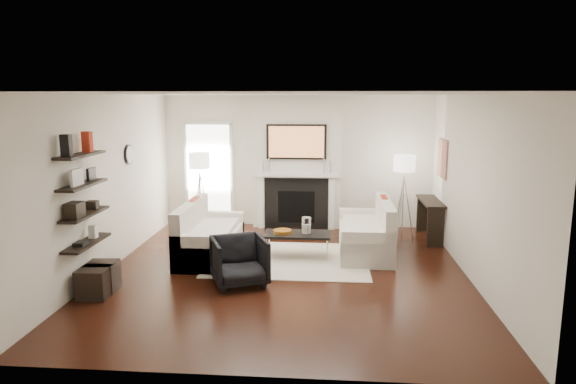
# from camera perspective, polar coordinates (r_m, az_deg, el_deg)

# --- Properties ---
(room_envelope) EXTENTS (6.00, 6.00, 6.00)m
(room_envelope) POSITION_cam_1_polar(r_m,az_deg,el_deg) (7.63, -0.36, 0.66)
(room_envelope) COLOR black
(room_envelope) RESTS_ON ground
(chimney_breast) EXTENTS (1.80, 0.25, 2.70)m
(chimney_breast) POSITION_cam_1_polar(r_m,az_deg,el_deg) (10.47, 0.99, 3.32)
(chimney_breast) COLOR silver
(chimney_breast) RESTS_ON floor
(fireplace_surround) EXTENTS (1.30, 0.02, 1.04)m
(fireplace_surround) POSITION_cam_1_polar(r_m,az_deg,el_deg) (10.47, 0.93, -1.28)
(fireplace_surround) COLOR black
(fireplace_surround) RESTS_ON floor
(firebox) EXTENTS (0.75, 0.02, 0.65)m
(firebox) POSITION_cam_1_polar(r_m,az_deg,el_deg) (10.48, 0.93, -1.66)
(firebox) COLOR black
(firebox) RESTS_ON floor
(mantel_pilaster_l) EXTENTS (0.12, 0.08, 1.10)m
(mantel_pilaster_l) POSITION_cam_1_polar(r_m,az_deg,el_deg) (10.51, -3.00, -1.09)
(mantel_pilaster_l) COLOR white
(mantel_pilaster_l) RESTS_ON floor
(mantel_pilaster_r) EXTENTS (0.12, 0.08, 1.10)m
(mantel_pilaster_r) POSITION_cam_1_polar(r_m,az_deg,el_deg) (10.42, 4.88, -1.21)
(mantel_pilaster_r) COLOR white
(mantel_pilaster_r) RESTS_ON floor
(mantel_shelf) EXTENTS (1.70, 0.18, 0.07)m
(mantel_shelf) POSITION_cam_1_polar(r_m,az_deg,el_deg) (10.32, 0.92, 1.93)
(mantel_shelf) COLOR white
(mantel_shelf) RESTS_ON chimney_breast
(tv_body) EXTENTS (1.20, 0.06, 0.70)m
(tv_body) POSITION_cam_1_polar(r_m,az_deg,el_deg) (10.27, 0.94, 5.60)
(tv_body) COLOR black
(tv_body) RESTS_ON chimney_breast
(tv_screen) EXTENTS (1.10, 0.00, 0.62)m
(tv_screen) POSITION_cam_1_polar(r_m,az_deg,el_deg) (10.24, 0.93, 5.58)
(tv_screen) COLOR #BF723F
(tv_screen) RESTS_ON tv_body
(candlestick_l_tall) EXTENTS (0.04, 0.04, 0.30)m
(candlestick_l_tall) POSITION_cam_1_polar(r_m,az_deg,el_deg) (10.35, -2.11, 2.99)
(candlestick_l_tall) COLOR silver
(candlestick_l_tall) RESTS_ON mantel_shelf
(candlestick_l_short) EXTENTS (0.04, 0.04, 0.24)m
(candlestick_l_short) POSITION_cam_1_polar(r_m,az_deg,el_deg) (10.37, -2.83, 2.83)
(candlestick_l_short) COLOR silver
(candlestick_l_short) RESTS_ON mantel_shelf
(candlestick_r_tall) EXTENTS (0.04, 0.04, 0.30)m
(candlestick_r_tall) POSITION_cam_1_polar(r_m,az_deg,el_deg) (10.28, 3.99, 2.92)
(candlestick_r_tall) COLOR silver
(candlestick_r_tall) RESTS_ON mantel_shelf
(candlestick_r_short) EXTENTS (0.04, 0.04, 0.24)m
(candlestick_r_short) POSITION_cam_1_polar(r_m,az_deg,el_deg) (10.29, 4.71, 2.74)
(candlestick_r_short) COLOR silver
(candlestick_r_short) RESTS_ON mantel_shelf
(hallway_panel) EXTENTS (0.90, 0.02, 2.10)m
(hallway_panel) POSITION_cam_1_polar(r_m,az_deg,el_deg) (10.89, -8.75, 1.88)
(hallway_panel) COLOR white
(hallway_panel) RESTS_ON floor
(door_trim_l) EXTENTS (0.06, 0.06, 2.16)m
(door_trim_l) POSITION_cam_1_polar(r_m,az_deg,el_deg) (10.99, -11.21, 1.88)
(door_trim_l) COLOR white
(door_trim_l) RESTS_ON floor
(door_trim_r) EXTENTS (0.06, 0.06, 2.16)m
(door_trim_r) POSITION_cam_1_polar(r_m,az_deg,el_deg) (10.77, -6.29, 1.85)
(door_trim_r) COLOR white
(door_trim_r) RESTS_ON floor
(door_trim_top) EXTENTS (1.02, 0.06, 0.06)m
(door_trim_top) POSITION_cam_1_polar(r_m,az_deg,el_deg) (10.76, -8.93, 7.56)
(door_trim_top) COLOR white
(door_trim_top) RESTS_ON wall_back
(rug) EXTENTS (2.60, 2.00, 0.01)m
(rug) POSITION_cam_1_polar(r_m,az_deg,el_deg) (8.57, 0.06, -7.51)
(rug) COLOR beige
(rug) RESTS_ON floor
(loveseat_left_base) EXTENTS (0.85, 1.80, 0.42)m
(loveseat_left_base) POSITION_cam_1_polar(r_m,az_deg,el_deg) (8.75, -8.58, -5.84)
(loveseat_left_base) COLOR beige
(loveseat_left_base) RESTS_ON floor
(loveseat_left_back) EXTENTS (0.18, 1.80, 0.80)m
(loveseat_left_back) POSITION_cam_1_polar(r_m,az_deg,el_deg) (8.75, -10.78, -3.77)
(loveseat_left_back) COLOR beige
(loveseat_left_back) RESTS_ON floor
(loveseat_left_arm_n) EXTENTS (0.85, 0.18, 0.60)m
(loveseat_left_arm_n) POSITION_cam_1_polar(r_m,az_deg,el_deg) (7.97, -9.92, -6.83)
(loveseat_left_arm_n) COLOR beige
(loveseat_left_arm_n) RESTS_ON floor
(loveseat_left_arm_s) EXTENTS (0.85, 0.18, 0.60)m
(loveseat_left_arm_s) POSITION_cam_1_polar(r_m,az_deg,el_deg) (9.49, -7.49, -3.97)
(loveseat_left_arm_s) COLOR beige
(loveseat_left_arm_s) RESTS_ON floor
(loveseat_left_cushion) EXTENTS (0.63, 1.44, 0.10)m
(loveseat_left_cushion) POSITION_cam_1_polar(r_m,az_deg,el_deg) (8.67, -8.31, -4.21)
(loveseat_left_cushion) COLOR beige
(loveseat_left_cushion) RESTS_ON loveseat_left_base
(pillow_left_orange) EXTENTS (0.10, 0.42, 0.42)m
(pillow_left_orange) POSITION_cam_1_polar(r_m,az_deg,el_deg) (8.99, -10.32, -2.04)
(pillow_left_orange) COLOR #A52914
(pillow_left_orange) RESTS_ON loveseat_left_cushion
(pillow_left_charcoal) EXTENTS (0.10, 0.40, 0.40)m
(pillow_left_charcoal) POSITION_cam_1_polar(r_m,az_deg,el_deg) (8.43, -11.36, -2.98)
(pillow_left_charcoal) COLOR black
(pillow_left_charcoal) RESTS_ON loveseat_left_cushion
(loveseat_right_base) EXTENTS (0.85, 1.80, 0.42)m
(loveseat_right_base) POSITION_cam_1_polar(r_m,az_deg,el_deg) (8.99, 8.53, -5.41)
(loveseat_right_base) COLOR beige
(loveseat_right_base) RESTS_ON floor
(loveseat_right_back) EXTENTS (0.18, 1.80, 0.80)m
(loveseat_right_back) POSITION_cam_1_polar(r_m,az_deg,el_deg) (8.94, 10.73, -3.47)
(loveseat_right_back) COLOR beige
(loveseat_right_back) RESTS_ON floor
(loveseat_right_arm_n) EXTENTS (0.85, 0.18, 0.60)m
(loveseat_right_arm_n) POSITION_cam_1_polar(r_m,az_deg,el_deg) (8.19, 8.92, -6.34)
(loveseat_right_arm_n) COLOR beige
(loveseat_right_arm_n) RESTS_ON floor
(loveseat_right_arm_s) EXTENTS (0.85, 0.18, 0.60)m
(loveseat_right_arm_s) POSITION_cam_1_polar(r_m,az_deg,el_deg) (9.75, 8.22, -3.60)
(loveseat_right_arm_s) COLOR beige
(loveseat_right_arm_s) RESTS_ON floor
(loveseat_right_cushion) EXTENTS (0.63, 1.44, 0.10)m
(loveseat_right_cushion) POSITION_cam_1_polar(r_m,az_deg,el_deg) (8.92, 8.25, -3.80)
(loveseat_right_cushion) COLOR beige
(loveseat_right_cushion) RESTS_ON loveseat_right_base
(pillow_right_orange) EXTENTS (0.10, 0.42, 0.42)m
(pillow_right_orange) POSITION_cam_1_polar(r_m,az_deg,el_deg) (9.18, 10.57, -1.79)
(pillow_right_orange) COLOR #A52914
(pillow_right_orange) RESTS_ON loveseat_right_cushion
(pillow_right_charcoal) EXTENTS (0.10, 0.40, 0.40)m
(pillow_right_charcoal) POSITION_cam_1_polar(r_m,az_deg,el_deg) (8.60, 10.98, -2.69)
(pillow_right_charcoal) COLOR black
(pillow_right_charcoal) RESTS_ON loveseat_right_cushion
(coffee_table) EXTENTS (1.10, 0.55, 0.04)m
(coffee_table) POSITION_cam_1_polar(r_m,az_deg,el_deg) (8.59, 1.04, -4.73)
(coffee_table) COLOR black
(coffee_table) RESTS_ON floor
(coffee_leg_nw) EXTENTS (0.02, 0.02, 0.38)m
(coffee_leg_nw) POSITION_cam_1_polar(r_m,az_deg,el_deg) (8.48, -2.45, -6.41)
(coffee_leg_nw) COLOR silver
(coffee_leg_nw) RESTS_ON floor
(coffee_leg_ne) EXTENTS (0.02, 0.02, 0.38)m
(coffee_leg_ne) POSITION_cam_1_polar(r_m,az_deg,el_deg) (8.42, 4.37, -6.55)
(coffee_leg_ne) COLOR silver
(coffee_leg_ne) RESTS_ON floor
(coffee_leg_sw) EXTENTS (0.02, 0.02, 0.38)m
(coffee_leg_sw) POSITION_cam_1_polar(r_m,az_deg,el_deg) (8.90, -2.10, -5.59)
(coffee_leg_sw) COLOR silver
(coffee_leg_sw) RESTS_ON floor
(coffee_leg_se) EXTENTS (0.02, 0.02, 0.38)m
(coffee_leg_se) POSITION_cam_1_polar(r_m,az_deg,el_deg) (8.84, 4.38, -5.72)
(coffee_leg_se) COLOR silver
(coffee_leg_se) RESTS_ON floor
(hurricane_glass) EXTENTS (0.15, 0.15, 0.27)m
(hurricane_glass) POSITION_cam_1_polar(r_m,az_deg,el_deg) (8.54, 2.05, -3.71)
(hurricane_glass) COLOR white
(hurricane_glass) RESTS_ON coffee_table
(hurricane_candle) EXTENTS (0.11, 0.11, 0.16)m
(hurricane_candle) POSITION_cam_1_polar(r_m,az_deg,el_deg) (8.56, 2.05, -4.13)
(hurricane_candle) COLOR white
(hurricane_candle) RESTS_ON coffee_table
(copper_bowl) EXTENTS (0.31, 0.31, 0.05)m
(copper_bowl) POSITION_cam_1_polar(r_m,az_deg,el_deg) (8.60, -0.62, -4.40)
(copper_bowl) COLOR orange
(copper_bowl) RESTS_ON coffee_table
(armchair) EXTENTS (0.94, 0.91, 0.75)m
(armchair) POSITION_cam_1_polar(r_m,az_deg,el_deg) (7.43, -5.41, -7.39)
(armchair) COLOR black
(armchair) RESTS_ON floor
(lamp_left_post) EXTENTS (0.02, 0.02, 1.20)m
(lamp_left_post) POSITION_cam_1_polar(r_m,az_deg,el_deg) (10.21, -9.68, -1.27)
(lamp_left_post) COLOR silver
(lamp_left_post) RESTS_ON floor
(lamp_left_shade) EXTENTS (0.40, 0.40, 0.30)m
(lamp_left_shade) POSITION_cam_1_polar(r_m,az_deg,el_deg) (10.08, -9.83, 3.47)
(lamp_left_shade) COLOR white
(lamp_left_shade) RESTS_ON lamp_left_post
(lamp_left_leg_a) EXTENTS (0.25, 0.02, 1.23)m
(lamp_left_leg_a) POSITION_cam_1_polar(r_m,az_deg,el_deg) (10.19, -9.08, -1.28)
(lamp_left_leg_a) COLOR silver
(lamp_left_leg_a) RESTS_ON floor
(lamp_left_leg_b) EXTENTS (0.14, 0.22, 1.23)m
(lamp_left_leg_b) POSITION_cam_1_polar(r_m,az_deg,el_deg) (10.32, -9.85, -1.16)
(lamp_left_leg_b) COLOR silver
(lamp_left_leg_b) RESTS_ON floor
(lamp_left_leg_c) EXTENTS (0.14, 0.22, 1.23)m
(lamp_left_leg_c) POSITION_cam_1_polar(r_m,az_deg,el_deg) (10.14, -10.12, -1.37)
(lamp_left_leg_c) COLOR silver
(lamp_left_leg_c) RESTS_ON floor
(lamp_right_post) EXTENTS (0.02, 0.02, 1.20)m
(lamp_right_post) POSITION_cam_1_polar(r_m,az_deg,el_deg) (9.90, 12.62, -1.75)
(lamp_right_post) COLOR silver
(lamp_right_post) RESTS_ON floor
(lamp_right_shade) EXTENTS (0.40, 0.40, 0.30)m
(lamp_right_shade) POSITION_cam_1_polar(r_m,az_deg,el_deg) (9.76, 12.81, 3.14)
(lamp_right_shade) COLOR white
(lamp_right_shade) RESTS_ON lamp_right_post
(lamp_right_leg_a) EXTENTS (0.25, 0.02, 1.23)m
(lamp_right_leg_a) POSITION_cam_1_polar(r_m,az_deg,el_deg) (9.92, 13.25, -1.75)
(lamp_right_leg_a) COLOR silver
(lamp_right_leg_a) RESTS_ON floor
(lamp_right_leg_b) EXTENTS (0.14, 0.22, 1.23)m
(lamp_right_leg_b) POSITION_cam_1_polar(r_m,az_deg,el_deg) (9.99, 12.23, -1.63)
(lamp_right_leg_b) COLOR silver
(lamp_right_leg_b) RESTS_ON floor
(lamp_right_leg_c) EXTENTS (0.14, 0.22, 1.23)m
(lamp_right_leg_c) POSITION_cam_1_polar(r_m,az_deg,el_deg) (9.80, 12.37, -1.86)
(lamp_right_leg_c) COLOR silver
(lamp_right_leg_c) RESTS_ON floor
(console_top) EXTENTS (0.35, 1.20, 0.04)m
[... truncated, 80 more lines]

